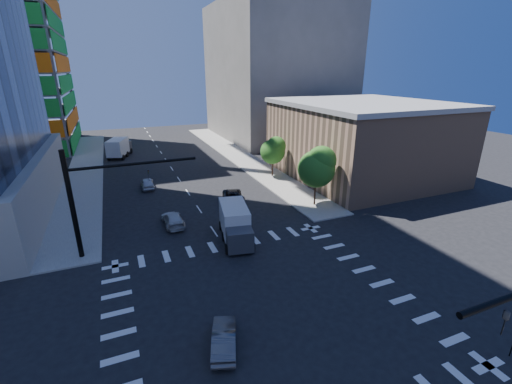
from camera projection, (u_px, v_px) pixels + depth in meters
name	position (u px, v px, depth m)	size (l,w,h in m)	color
ground	(264.00, 306.00, 22.66)	(160.00, 160.00, 0.00)	black
road_markings	(264.00, 306.00, 22.66)	(20.00, 20.00, 0.01)	silver
sidewalk_ne	(238.00, 155.00, 61.89)	(5.00, 60.00, 0.15)	gray
sidewalk_nw	(86.00, 170.00, 52.85)	(5.00, 60.00, 0.15)	gray
commercial_building	(362.00, 139.00, 49.01)	(20.50, 22.50, 10.60)	#997458
bg_building_ne	(276.00, 73.00, 75.45)	(24.00, 30.00, 28.00)	#64605A
signal_mast_nw	(91.00, 193.00, 27.17)	(10.20, 0.40, 9.00)	black
tree_south	(318.00, 166.00, 37.71)	(4.16, 4.16, 6.82)	#382316
tree_north	(274.00, 150.00, 48.48)	(3.54, 3.52, 5.78)	#382316
car_nb_far	(233.00, 197.00, 39.90)	(2.22, 4.82, 1.34)	black
car_sb_near	(173.00, 219.00, 34.21)	(1.80, 4.43, 1.29)	#B8B8B8
car_sb_mid	(147.00, 183.00, 44.87)	(1.62, 4.02, 1.37)	#B9BBC2
car_sb_cross	(224.00, 338.00, 19.11)	(1.31, 3.75, 1.24)	#4B4B50
box_truck_near	(236.00, 227.00, 30.88)	(3.54, 6.22, 3.07)	black
box_truck_far	(120.00, 148.00, 60.89)	(4.57, 6.83, 3.30)	black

